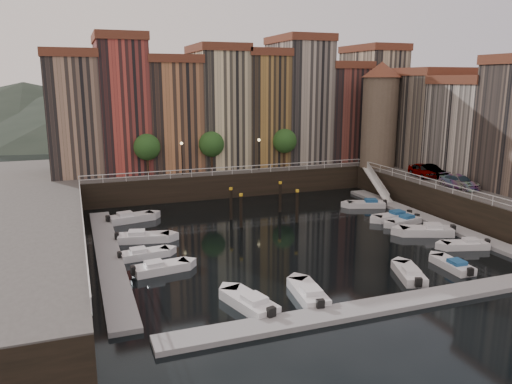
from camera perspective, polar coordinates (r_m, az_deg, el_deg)
name	(u,v)px	position (r m, az deg, el deg)	size (l,w,h in m)	color
ground	(282,234)	(48.21, 3.04, -4.79)	(200.00, 200.00, 0.00)	black
quay_far	(211,173)	(71.81, -5.12, 2.22)	(80.00, 20.00, 3.00)	black
dock_left	(108,255)	(43.69, -16.51, -6.94)	(2.00, 28.00, 0.35)	gray
dock_right	(428,219)	(55.57, 19.04, -2.93)	(2.00, 28.00, 0.35)	gray
dock_near	(385,305)	(34.23, 14.54, -12.40)	(30.00, 2.00, 0.35)	gray
mountains	(142,103)	(153.69, -12.86, 9.90)	(145.00, 100.00, 18.00)	#2D382D
far_terrace	(238,106)	(69.27, -2.04, 9.76)	(48.70, 10.30, 17.50)	#9B7962
right_terrace	(479,123)	(64.35, 24.15, 7.21)	(9.30, 24.30, 14.00)	#6C5F51
corner_tower	(380,113)	(68.54, 13.95, 8.73)	(5.20, 5.20, 13.80)	#6B5B4C
promenade_trees	(217,144)	(63.25, -4.53, 5.48)	(21.20, 3.20, 5.20)	black
street_lamps	(221,150)	(62.47, -3.97, 4.76)	(10.36, 0.36, 4.18)	black
railings	(264,185)	(51.63, 0.96, 0.75)	(36.08, 34.04, 0.52)	white
gangway	(377,183)	(64.28, 13.64, 1.06)	(2.78, 8.32, 3.73)	white
mooring_pilings	(263,205)	(52.35, 0.77, -1.49)	(6.47, 4.79, 3.78)	black
boat_left_1	(160,268)	(39.46, -10.93, -8.51)	(4.53, 2.17, 1.02)	silver
boat_left_2	(144,254)	(42.79, -12.73, -6.92)	(4.27, 1.94, 0.96)	silver
boat_left_3	(143,237)	(47.01, -12.84, -5.07)	(4.99, 2.61, 1.12)	silver
boat_left_4	(130,218)	(53.80, -14.19, -2.89)	(5.07, 2.75, 1.14)	silver
boat_right_0	(466,245)	(47.72, 22.87, -5.58)	(4.24, 2.51, 0.95)	silver
boat_right_1	(427,231)	(50.44, 19.01, -4.22)	(5.21, 3.52, 1.18)	silver
boat_right_2	(404,221)	(53.45, 16.53, -3.19)	(4.33, 2.29, 0.97)	silver
boat_right_3	(394,217)	(54.71, 15.45, -2.74)	(4.55, 1.91, 1.03)	silver
boat_right_4	(367,204)	(59.46, 12.55, -1.36)	(4.58, 2.96, 1.03)	silver
boat_near_0	(250,303)	(33.01, -0.70, -12.55)	(2.94, 4.98, 1.12)	silver
boat_near_1	(309,294)	(34.54, 6.03, -11.46)	(2.16, 4.74, 1.07)	silver
boat_near_2	(409,274)	(39.37, 17.12, -8.92)	(2.85, 4.44, 1.00)	silver
boat_near_3	(453,265)	(42.30, 21.59, -7.77)	(1.64, 4.11, 0.94)	silver
car_a	(423,171)	(63.16, 18.50, 2.28)	(1.85, 4.60, 1.57)	gray
car_b	(433,172)	(62.84, 19.60, 2.15)	(1.65, 4.74, 1.56)	gray
car_c	(459,182)	(57.90, 22.22, 1.02)	(1.96, 4.82, 1.40)	gray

